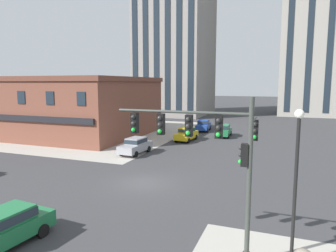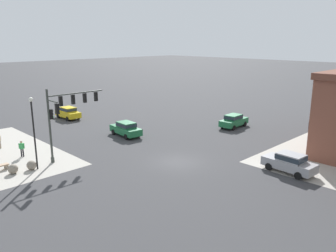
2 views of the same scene
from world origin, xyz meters
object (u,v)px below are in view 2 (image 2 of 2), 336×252
car_cross_eastbound (234,120)px  traffic_signal_main (64,112)px  bollard_sphere_curb_a (32,165)px  car_main_southbound_far (68,112)px  pedestrian_near_bench (22,148)px  car_parked_curb (290,162)px  street_lamp_corner_near (33,126)px  car_cross_westbound (126,128)px  bollard_sphere_curb_b (13,169)px

car_cross_eastbound → traffic_signal_main: bearing=-10.6°
bollard_sphere_curb_a → car_cross_eastbound: size_ratio=0.18×
car_main_southbound_far → car_cross_eastbound: size_ratio=0.98×
pedestrian_near_bench → car_cross_eastbound: 25.23m
car_cross_eastbound → car_parked_curb: size_ratio=1.00×
car_parked_curb → traffic_signal_main: bearing=-54.1°
traffic_signal_main → car_main_southbound_far: traffic_signal_main is taller
street_lamp_corner_near → car_main_southbound_far: (-11.74, -15.98, -2.97)m
car_cross_eastbound → car_main_southbound_far: bearing=-57.0°
car_parked_curb → car_cross_eastbound: bearing=-127.8°
car_parked_curb → car_cross_westbound: bearing=-81.3°
pedestrian_near_bench → street_lamp_corner_near: bearing=84.9°
street_lamp_corner_near → pedestrian_near_bench: bearing=-95.1°
bollard_sphere_curb_b → pedestrian_near_bench: 4.42m
traffic_signal_main → bollard_sphere_curb_b: bearing=0.5°
street_lamp_corner_near → car_cross_eastbound: street_lamp_corner_near is taller
traffic_signal_main → car_main_southbound_far: (-8.62, -15.56, -3.67)m
traffic_signal_main → car_parked_curb: size_ratio=1.51×
car_main_southbound_far → traffic_signal_main: bearing=61.0°
car_main_southbound_far → car_cross_eastbound: (-12.67, 19.52, 0.00)m
traffic_signal_main → pedestrian_near_bench: size_ratio=4.27×
car_main_southbound_far → bollard_sphere_curb_b: bearing=48.8°
pedestrian_near_bench → car_cross_westbound: car_cross_westbound is taller
car_cross_eastbound → street_lamp_corner_near: bearing=-8.3°
pedestrian_near_bench → car_main_southbound_far: (-11.37, -11.86, 0.02)m
traffic_signal_main → car_cross_westbound: (-8.90, -2.53, -3.67)m
car_cross_eastbound → bollard_sphere_curb_a: bearing=-8.5°
car_cross_eastbound → car_parked_curb: 15.54m
pedestrian_near_bench → bollard_sphere_curb_b: bearing=58.5°
car_cross_westbound → bollard_sphere_curb_a: bearing=12.6°
bollard_sphere_curb_b → car_cross_westbound: car_cross_westbound is taller
traffic_signal_main → car_cross_eastbound: (-21.29, 3.97, -3.67)m
traffic_signal_main → bollard_sphere_curb_a: size_ratio=8.23×
bollard_sphere_curb_b → car_main_southbound_far: car_main_southbound_far is taller
pedestrian_near_bench → car_cross_eastbound: car_cross_eastbound is taller
bollard_sphere_curb_b → street_lamp_corner_near: size_ratio=0.13×
traffic_signal_main → car_parked_curb: (-11.76, 16.24, -3.67)m
bollard_sphere_curb_a → car_cross_eastbound: car_cross_eastbound is taller
bollard_sphere_curb_a → car_main_southbound_far: bearing=-127.6°
street_lamp_corner_near → car_cross_eastbound: 24.84m
traffic_signal_main → street_lamp_corner_near: size_ratio=1.07×
pedestrian_near_bench → street_lamp_corner_near: street_lamp_corner_near is taller
traffic_signal_main → bollard_sphere_curb_a: traffic_signal_main is taller
bollard_sphere_curb_a → street_lamp_corner_near: (-0.44, 0.15, 3.47)m
traffic_signal_main → car_main_southbound_far: size_ratio=1.54×
bollard_sphere_curb_a → car_parked_curb: size_ratio=0.18×
traffic_signal_main → car_parked_curb: traffic_signal_main is taller
traffic_signal_main → car_parked_curb: bearing=125.9°
bollard_sphere_curb_b → car_main_southbound_far: (-13.67, -15.61, 0.51)m
car_main_southbound_far → car_cross_eastbound: bearing=123.0°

